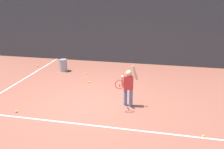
{
  "coord_description": "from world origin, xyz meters",
  "views": [
    {
      "loc": [
        2.31,
        -7.05,
        3.51
      ],
      "look_at": [
        0.64,
        0.68,
        0.85
      ],
      "focal_mm": 39.53,
      "sensor_mm": 36.0,
      "label": 1
    }
  ],
  "objects_px": {
    "tennis_ball_3": "(86,73)",
    "tennis_player": "(128,85)",
    "tennis_ball_5": "(204,136)",
    "ball_hopper": "(63,65)",
    "tennis_ball_1": "(16,111)",
    "tennis_ball_0": "(89,82)",
    "tennis_ball_6": "(37,66)"
  },
  "relations": [
    {
      "from": "tennis_player",
      "to": "tennis_ball_6",
      "type": "relative_size",
      "value": 20.46
    },
    {
      "from": "tennis_player",
      "to": "tennis_ball_0",
      "type": "height_order",
      "value": "tennis_player"
    },
    {
      "from": "ball_hopper",
      "to": "tennis_ball_5",
      "type": "height_order",
      "value": "ball_hopper"
    },
    {
      "from": "tennis_player",
      "to": "tennis_ball_3",
      "type": "distance_m",
      "value": 3.71
    },
    {
      "from": "ball_hopper",
      "to": "tennis_ball_0",
      "type": "height_order",
      "value": "ball_hopper"
    },
    {
      "from": "ball_hopper",
      "to": "tennis_ball_6",
      "type": "distance_m",
      "value": 1.62
    },
    {
      "from": "tennis_ball_0",
      "to": "tennis_ball_6",
      "type": "xyz_separation_m",
      "value": [
        -3.2,
        1.63,
        0.0
      ]
    },
    {
      "from": "tennis_ball_3",
      "to": "tennis_ball_5",
      "type": "distance_m",
      "value": 6.15
    },
    {
      "from": "tennis_ball_6",
      "to": "tennis_ball_1",
      "type": "bearing_deg",
      "value": -68.79
    },
    {
      "from": "tennis_ball_5",
      "to": "tennis_ball_6",
      "type": "distance_m",
      "value": 8.67
    },
    {
      "from": "tennis_player",
      "to": "tennis_ball_5",
      "type": "bearing_deg",
      "value": -41.44
    },
    {
      "from": "tennis_ball_0",
      "to": "tennis_ball_6",
      "type": "distance_m",
      "value": 3.59
    },
    {
      "from": "ball_hopper",
      "to": "tennis_ball_0",
      "type": "distance_m",
      "value": 2.08
    },
    {
      "from": "tennis_player",
      "to": "tennis_ball_6",
      "type": "height_order",
      "value": "tennis_player"
    },
    {
      "from": "tennis_ball_0",
      "to": "tennis_ball_1",
      "type": "height_order",
      "value": "same"
    },
    {
      "from": "ball_hopper",
      "to": "tennis_ball_1",
      "type": "distance_m",
      "value": 4.23
    },
    {
      "from": "tennis_ball_0",
      "to": "tennis_ball_5",
      "type": "relative_size",
      "value": 1.0
    },
    {
      "from": "ball_hopper",
      "to": "tennis_ball_6",
      "type": "bearing_deg",
      "value": 166.66
    },
    {
      "from": "tennis_ball_5",
      "to": "tennis_player",
      "type": "bearing_deg",
      "value": 147.2
    },
    {
      "from": "ball_hopper",
      "to": "tennis_player",
      "type": "bearing_deg",
      "value": -41.09
    },
    {
      "from": "tennis_player",
      "to": "tennis_ball_6",
      "type": "distance_m",
      "value": 6.13
    },
    {
      "from": "tennis_player",
      "to": "tennis_ball_1",
      "type": "height_order",
      "value": "tennis_player"
    },
    {
      "from": "tennis_ball_3",
      "to": "tennis_ball_5",
      "type": "height_order",
      "value": "same"
    },
    {
      "from": "tennis_player",
      "to": "tennis_ball_1",
      "type": "bearing_deg",
      "value": -168.87
    },
    {
      "from": "tennis_ball_0",
      "to": "tennis_ball_3",
      "type": "relative_size",
      "value": 1.0
    },
    {
      "from": "tennis_ball_0",
      "to": "tennis_ball_5",
      "type": "distance_m",
      "value": 5.12
    },
    {
      "from": "tennis_player",
      "to": "tennis_ball_1",
      "type": "xyz_separation_m",
      "value": [
        -3.27,
        -1.17,
        -0.69
      ]
    },
    {
      "from": "tennis_ball_3",
      "to": "tennis_ball_5",
      "type": "bearing_deg",
      "value": -43.18
    },
    {
      "from": "tennis_ball_3",
      "to": "tennis_ball_6",
      "type": "relative_size",
      "value": 1.0
    },
    {
      "from": "ball_hopper",
      "to": "tennis_ball_3",
      "type": "distance_m",
      "value": 1.22
    },
    {
      "from": "tennis_ball_3",
      "to": "tennis_player",
      "type": "bearing_deg",
      "value": -50.49
    },
    {
      "from": "tennis_player",
      "to": "ball_hopper",
      "type": "bearing_deg",
      "value": 130.27
    }
  ]
}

